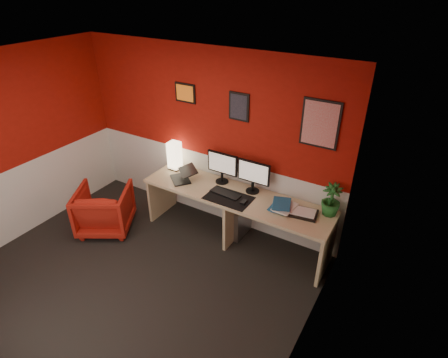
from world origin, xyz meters
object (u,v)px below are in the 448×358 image
at_px(shoji_lamp, 175,156).
at_px(pc_tower, 240,219).
at_px(monitor_left, 222,163).
at_px(potted_plant, 331,200).
at_px(armchair, 105,209).
at_px(laptop, 180,173).
at_px(monitor_right, 253,172).
at_px(desk, 235,217).
at_px(zen_tray, 303,213).

relative_size(shoji_lamp, pc_tower, 0.89).
distance_m(shoji_lamp, monitor_left, 0.80).
relative_size(potted_plant, armchair, 0.56).
relative_size(laptop, monitor_right, 0.57).
distance_m(laptop, monitor_right, 1.05).
relative_size(shoji_lamp, armchair, 0.55).
relative_size(monitor_left, monitor_right, 1.00).
xyz_separation_m(shoji_lamp, potted_plant, (2.29, 0.02, 0.00)).
relative_size(potted_plant, pc_tower, 0.90).
xyz_separation_m(desk, pc_tower, (-0.01, 0.16, -0.14)).
xyz_separation_m(potted_plant, armchair, (-2.89, -0.93, -0.60)).
height_order(shoji_lamp, pc_tower, shoji_lamp).
bearing_deg(monitor_left, shoji_lamp, -178.76).
distance_m(shoji_lamp, zen_tray, 2.04).
relative_size(monitor_left, armchair, 0.80).
relative_size(pc_tower, armchair, 0.62).
relative_size(desk, monitor_right, 4.48).
bearing_deg(pc_tower, monitor_left, 175.30).
xyz_separation_m(zen_tray, armchair, (-2.62, -0.77, -0.41)).
distance_m(monitor_left, zen_tray, 1.27).
xyz_separation_m(laptop, zen_tray, (1.76, 0.09, -0.09)).
distance_m(shoji_lamp, armchair, 1.24).
distance_m(shoji_lamp, potted_plant, 2.29).
bearing_deg(zen_tray, monitor_right, 168.50).
height_order(laptop, zen_tray, laptop).
xyz_separation_m(desk, shoji_lamp, (-1.12, 0.18, 0.56)).
distance_m(laptop, armchair, 1.21).
bearing_deg(armchair, zen_tray, 165.71).
xyz_separation_m(pc_tower, armchair, (-1.70, -0.90, 0.11)).
bearing_deg(potted_plant, monitor_left, -179.83).
bearing_deg(armchair, desk, 172.51).
distance_m(laptop, monitor_left, 0.61).
relative_size(zen_tray, armchair, 0.48).
height_order(desk, shoji_lamp, shoji_lamp).
xyz_separation_m(laptop, armchair, (-0.87, -0.68, -0.51)).
relative_size(desk, pc_tower, 5.78).
bearing_deg(laptop, potted_plant, 46.75).
bearing_deg(laptop, zen_tray, 42.51).
xyz_separation_m(shoji_lamp, monitor_left, (0.79, 0.02, 0.09)).
distance_m(monitor_left, pc_tower, 0.85).
distance_m(laptop, zen_tray, 1.76).
relative_size(laptop, zen_tray, 0.94).
distance_m(desk, laptop, 0.98).
height_order(desk, armchair, desk).
bearing_deg(shoji_lamp, desk, -9.09).
bearing_deg(laptop, shoji_lamp, 178.08).
xyz_separation_m(laptop, potted_plant, (2.03, 0.26, 0.09)).
distance_m(desk, armchair, 1.87).
xyz_separation_m(monitor_left, armchair, (-1.39, -0.93, -0.69)).
height_order(shoji_lamp, monitor_right, monitor_right).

